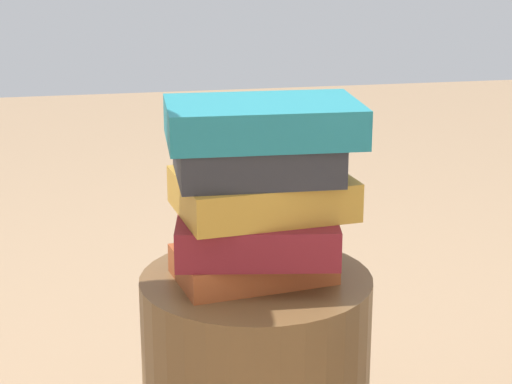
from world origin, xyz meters
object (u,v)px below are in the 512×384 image
object	(u,v)px
book_rust	(252,263)
book_teal	(263,121)
book_charcoal	(256,159)
book_maroon	(257,233)
book_ochre	(262,193)

from	to	relation	value
book_rust	book_teal	world-z (taller)	book_teal
book_rust	book_charcoal	size ratio (longest dim) A/B	0.98
book_maroon	book_teal	size ratio (longest dim) A/B	0.85
book_ochre	book_teal	xyz separation A→B (m)	(0.00, 0.01, 0.12)
book_rust	book_ochre	xyz separation A→B (m)	(-0.02, -0.00, 0.12)
book_rust	book_maroon	distance (m)	0.06
book_maroon	book_ochre	bearing A→B (deg)	-120.23
book_teal	book_maroon	bearing A→B (deg)	1.65
book_maroon	book_charcoal	world-z (taller)	book_charcoal
book_maroon	book_teal	world-z (taller)	book_teal
book_rust	book_teal	xyz separation A→B (m)	(-0.01, 0.01, 0.23)
book_maroon	book_charcoal	bearing A→B (deg)	-59.11
book_rust	book_maroon	bearing A→B (deg)	109.71
book_rust	book_maroon	size ratio (longest dim) A/B	0.97
book_rust	book_teal	size ratio (longest dim) A/B	0.82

